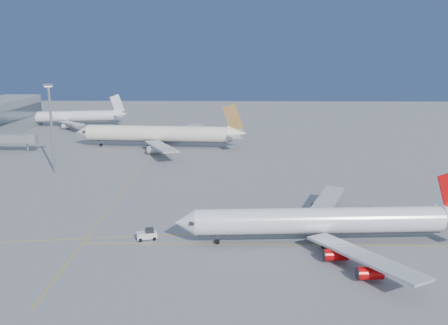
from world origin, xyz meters
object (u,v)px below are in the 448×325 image
(airliner_third, at_px, (69,116))
(light_mast, at_px, (51,121))
(airliner_etihad, at_px, (161,134))
(airliner_virgin, at_px, (326,221))
(pushback_tug, at_px, (147,234))

(airliner_third, height_order, light_mast, light_mast)
(light_mast, bearing_deg, airliner_etihad, 55.80)
(airliner_etihad, height_order, light_mast, light_mast)
(airliner_third, bearing_deg, airliner_etihad, -54.97)
(airliner_virgin, distance_m, airliner_third, 178.70)
(airliner_etihad, bearing_deg, airliner_third, 139.10)
(light_mast, bearing_deg, pushback_tug, -54.87)
(pushback_tug, height_order, light_mast, light_mast)
(airliner_virgin, bearing_deg, light_mast, 139.80)
(airliner_etihad, xyz_separation_m, light_mast, (-27.35, -40.25, 10.81))
(airliner_etihad, height_order, pushback_tug, airliner_etihad)
(pushback_tug, bearing_deg, airliner_third, 97.24)
(airliner_third, xyz_separation_m, pushback_tug, (63.80, -147.48, -3.57))
(airliner_etihad, relative_size, pushback_tug, 15.24)
(airliner_virgin, xyz_separation_m, pushback_tug, (-35.91, 0.82, -3.41))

